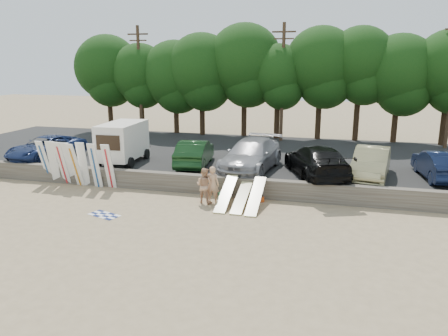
{
  "coord_description": "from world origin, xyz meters",
  "views": [
    {
      "loc": [
        6.33,
        -18.32,
        6.91
      ],
      "look_at": [
        0.73,
        3.0,
        1.46
      ],
      "focal_mm": 35.0,
      "sensor_mm": 36.0,
      "label": 1
    }
  ],
  "objects_px": {
    "box_trailer": "(123,141)",
    "car_2": "(251,155)",
    "car_1": "(195,153)",
    "car_5": "(439,165)",
    "car_0": "(46,148)",
    "beachgoer_a": "(213,185)",
    "car_4": "(371,163)",
    "beachgoer_b": "(204,185)",
    "cooler": "(223,195)",
    "car_3": "(316,161)"
  },
  "relations": [
    {
      "from": "box_trailer",
      "to": "car_2",
      "type": "bearing_deg",
      "value": -2.64
    },
    {
      "from": "box_trailer",
      "to": "car_1",
      "type": "xyz_separation_m",
      "value": [
        4.57,
        0.32,
        -0.6
      ]
    },
    {
      "from": "box_trailer",
      "to": "car_1",
      "type": "relative_size",
      "value": 0.84
    },
    {
      "from": "car_1",
      "to": "car_5",
      "type": "height_order",
      "value": "car_1"
    },
    {
      "from": "car_0",
      "to": "beachgoer_a",
      "type": "relative_size",
      "value": 2.86
    },
    {
      "from": "car_4",
      "to": "beachgoer_b",
      "type": "bearing_deg",
      "value": -143.07
    },
    {
      "from": "box_trailer",
      "to": "beachgoer_b",
      "type": "distance_m",
      "value": 7.98
    },
    {
      "from": "beachgoer_b",
      "to": "cooler",
      "type": "xyz_separation_m",
      "value": [
        0.71,
        0.92,
        -0.73
      ]
    },
    {
      "from": "car_5",
      "to": "beachgoer_b",
      "type": "height_order",
      "value": "car_5"
    },
    {
      "from": "car_0",
      "to": "cooler",
      "type": "height_order",
      "value": "car_0"
    },
    {
      "from": "box_trailer",
      "to": "car_2",
      "type": "xyz_separation_m",
      "value": [
        8.09,
        0.05,
        -0.5
      ]
    },
    {
      "from": "car_3",
      "to": "beachgoer_b",
      "type": "distance_m",
      "value": 6.57
    },
    {
      "from": "car_0",
      "to": "beachgoer_a",
      "type": "distance_m",
      "value": 12.82
    },
    {
      "from": "car_3",
      "to": "car_0",
      "type": "bearing_deg",
      "value": -20.95
    },
    {
      "from": "box_trailer",
      "to": "car_1",
      "type": "height_order",
      "value": "box_trailer"
    },
    {
      "from": "beachgoer_a",
      "to": "car_2",
      "type": "bearing_deg",
      "value": -105.05
    },
    {
      "from": "car_1",
      "to": "car_2",
      "type": "relative_size",
      "value": 0.79
    },
    {
      "from": "car_3",
      "to": "beachgoer_a",
      "type": "distance_m",
      "value": 6.18
    },
    {
      "from": "beachgoer_a",
      "to": "beachgoer_b",
      "type": "relative_size",
      "value": 1.04
    },
    {
      "from": "beachgoer_b",
      "to": "cooler",
      "type": "height_order",
      "value": "beachgoer_b"
    },
    {
      "from": "car_3",
      "to": "car_4",
      "type": "height_order",
      "value": "car_3"
    },
    {
      "from": "car_5",
      "to": "beachgoer_b",
      "type": "relative_size",
      "value": 2.62
    },
    {
      "from": "car_2",
      "to": "car_4",
      "type": "xyz_separation_m",
      "value": [
        6.59,
        0.0,
        -0.06
      ]
    },
    {
      "from": "beachgoer_b",
      "to": "beachgoer_a",
      "type": "bearing_deg",
      "value": -146.18
    },
    {
      "from": "car_0",
      "to": "car_5",
      "type": "height_order",
      "value": "car_5"
    },
    {
      "from": "car_2",
      "to": "beachgoer_a",
      "type": "relative_size",
      "value": 3.29
    },
    {
      "from": "box_trailer",
      "to": "cooler",
      "type": "height_order",
      "value": "box_trailer"
    },
    {
      "from": "car_1",
      "to": "car_3",
      "type": "relative_size",
      "value": 0.81
    },
    {
      "from": "car_5",
      "to": "car_0",
      "type": "bearing_deg",
      "value": -3.79
    },
    {
      "from": "car_1",
      "to": "cooler",
      "type": "bearing_deg",
      "value": 118.65
    },
    {
      "from": "car_1",
      "to": "car_0",
      "type": "bearing_deg",
      "value": -3.87
    },
    {
      "from": "car_0",
      "to": "beachgoer_a",
      "type": "xyz_separation_m",
      "value": [
        12.23,
        -3.8,
        -0.51
      ]
    },
    {
      "from": "box_trailer",
      "to": "car_4",
      "type": "height_order",
      "value": "box_trailer"
    },
    {
      "from": "car_0",
      "to": "cooler",
      "type": "xyz_separation_m",
      "value": [
        12.57,
        -3.03,
        -1.28
      ]
    },
    {
      "from": "box_trailer",
      "to": "car_4",
      "type": "relative_size",
      "value": 0.8
    },
    {
      "from": "car_4",
      "to": "beachgoer_a",
      "type": "xyz_separation_m",
      "value": [
        -7.69,
        -4.22,
        -0.59
      ]
    },
    {
      "from": "box_trailer",
      "to": "car_2",
      "type": "distance_m",
      "value": 8.11
    },
    {
      "from": "box_trailer",
      "to": "car_2",
      "type": "relative_size",
      "value": 0.66
    },
    {
      "from": "beachgoer_a",
      "to": "cooler",
      "type": "bearing_deg",
      "value": -113.57
    },
    {
      "from": "beachgoer_a",
      "to": "beachgoer_b",
      "type": "xyz_separation_m",
      "value": [
        -0.38,
        -0.14,
        -0.04
      ]
    },
    {
      "from": "car_5",
      "to": "car_2",
      "type": "bearing_deg",
      "value": -2.47
    },
    {
      "from": "box_trailer",
      "to": "car_5",
      "type": "xyz_separation_m",
      "value": [
        18.18,
        0.78,
        -0.62
      ]
    },
    {
      "from": "car_1",
      "to": "car_2",
      "type": "xyz_separation_m",
      "value": [
        3.52,
        -0.27,
        0.1
      ]
    },
    {
      "from": "box_trailer",
      "to": "car_3",
      "type": "xyz_separation_m",
      "value": [
        11.81,
        -0.36,
        -0.53
      ]
    },
    {
      "from": "box_trailer",
      "to": "car_5",
      "type": "relative_size",
      "value": 0.86
    },
    {
      "from": "beachgoer_a",
      "to": "car_1",
      "type": "bearing_deg",
      "value": -62.07
    },
    {
      "from": "car_0",
      "to": "car_4",
      "type": "distance_m",
      "value": 19.93
    },
    {
      "from": "car_2",
      "to": "car_5",
      "type": "relative_size",
      "value": 1.31
    },
    {
      "from": "car_0",
      "to": "car_4",
      "type": "bearing_deg",
      "value": 14.02
    },
    {
      "from": "car_0",
      "to": "car_3",
      "type": "relative_size",
      "value": 0.89
    }
  ]
}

